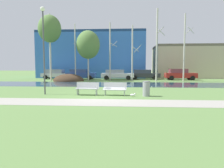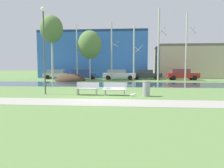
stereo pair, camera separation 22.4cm
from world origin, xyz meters
The scene contains 23 objects.
ground_plane centered at (0.00, 10.00, 0.00)m, with size 120.00×120.00×0.00m, color #5B7F42.
paved_path_strip centered at (0.00, -2.27, 0.01)m, with size 60.00×2.21×0.01m, color #9E998E.
river_band centered at (0.00, 8.98, 0.00)m, with size 80.00×6.02×0.01m, color #284256.
soil_mound centered at (-5.93, 13.37, 0.00)m, with size 4.06×3.31×1.90m, color #423021.
bench_left centered at (-0.95, 0.59, 0.47)m, with size 1.63×0.65×0.87m.
bench_right centered at (0.96, 0.59, 0.47)m, with size 1.63×0.65×0.87m.
trash_bin centered at (3.07, 0.29, 0.52)m, with size 0.51×0.51×1.00m.
seagull centered at (2.18, -0.06, 0.13)m, with size 0.40×0.15×0.25m.
streetlamp centered at (-4.01, 0.71, 3.98)m, with size 0.32×0.32×6.07m.
birch_far_left centered at (-8.58, 14.05, 6.91)m, with size 3.04×3.04×8.91m.
birch_left centered at (-5.23, 14.49, 3.85)m, with size 1.51×2.42×7.63m.
birch_center_left centered at (-3.44, 14.29, 4.82)m, with size 3.15×3.15×6.71m.
birch_center centered at (-0.51, 14.68, 3.94)m, with size 1.07×1.90×7.80m.
birch_center_right centered at (2.49, 14.44, 3.71)m, with size 1.28×2.03×7.36m.
birch_right centered at (5.60, 13.74, 4.69)m, with size 1.13×1.87×9.26m.
birch_far_right centered at (9.21, 14.28, 4.45)m, with size 1.27×2.17×8.72m.
parked_van_nearest_silver centered at (-8.95, 17.44, 0.77)m, with size 4.57×2.06×1.47m.
parked_sedan_second_blue centered at (-5.09, 16.86, 0.79)m, with size 4.29×2.05×1.50m.
parked_hatch_third_white centered at (0.31, 16.79, 0.77)m, with size 4.72×2.11×1.45m.
parked_wagon_fourth_dark centered at (4.27, 17.54, 0.76)m, with size 4.43×2.08×1.44m.
parked_suv_fifth_red centered at (9.31, 16.68, 0.82)m, with size 4.32×2.00×1.58m.
building_blue_store centered at (-4.24, 23.01, 3.89)m, with size 17.90×7.17×7.78m.
building_beige_block centered at (14.62, 23.52, 2.72)m, with size 16.03×7.95×5.44m.
Camera 1 is at (1.78, -13.49, 2.02)m, focal length 33.22 mm.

